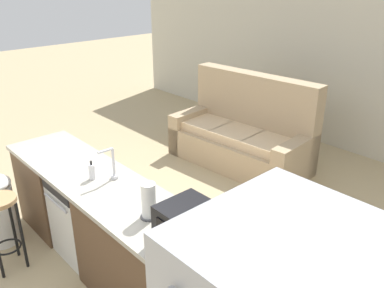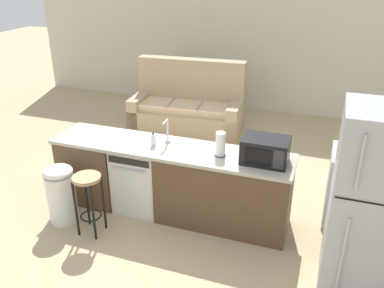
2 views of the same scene
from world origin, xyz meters
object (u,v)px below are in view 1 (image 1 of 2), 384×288
(microwave, at_px, (196,230))
(soap_bottle, at_px, (92,172))
(couch, at_px, (244,136))
(dishwasher, at_px, (89,214))
(paper_towel_roll, at_px, (149,201))
(bar_stool, at_px, (1,218))

(microwave, distance_m, soap_bottle, 1.32)
(couch, bearing_deg, microwave, -55.10)
(dishwasher, height_order, soap_bottle, soap_bottle)
(microwave, xyz_separation_m, couch, (-1.87, 2.69, -0.65))
(couch, bearing_deg, paper_towel_roll, -63.03)
(paper_towel_roll, bearing_deg, dishwasher, 179.25)
(soap_bottle, bearing_deg, bar_stool, -127.48)
(dishwasher, xyz_separation_m, bar_stool, (-0.31, -0.70, 0.11))
(paper_towel_roll, bearing_deg, microwave, 1.38)
(paper_towel_roll, relative_size, bar_stool, 0.38)
(dishwasher, distance_m, couch, 2.71)
(microwave, bearing_deg, dishwasher, 179.95)
(soap_bottle, bearing_deg, dishwasher, 173.40)
(soap_bottle, distance_m, couch, 2.82)
(dishwasher, distance_m, paper_towel_roll, 1.20)
(microwave, xyz_separation_m, paper_towel_roll, (-0.50, -0.01, -0.00))
(dishwasher, relative_size, soap_bottle, 4.77)
(bar_stool, height_order, couch, couch)
(dishwasher, bearing_deg, couch, 97.38)
(dishwasher, bearing_deg, bar_stool, -114.12)
(paper_towel_roll, distance_m, bar_stool, 1.58)
(soap_bottle, relative_size, bar_stool, 0.24)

